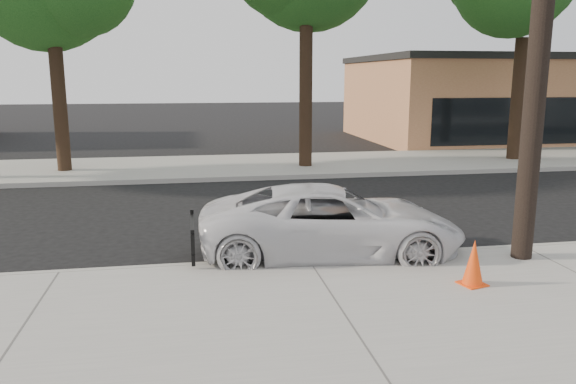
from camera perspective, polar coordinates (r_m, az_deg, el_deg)
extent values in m
plane|color=black|center=(11.62, -0.17, -4.16)|extent=(120.00, 120.00, 0.00)
cube|color=gray|center=(7.63, 5.41, -12.27)|extent=(90.00, 4.40, 0.15)
cube|color=gray|center=(19.85, -4.31, 2.65)|extent=(90.00, 5.00, 0.15)
cube|color=#9E9B93|center=(9.62, 1.96, -7.08)|extent=(90.00, 0.12, 0.16)
cube|color=#AE6B48|center=(32.42, 23.90, 8.59)|extent=(18.00, 10.00, 4.00)
cylinder|color=black|center=(19.68, -22.17, 8.20)|extent=(0.44, 0.44, 4.25)
cylinder|color=black|center=(19.23, 1.81, 9.72)|extent=(0.44, 0.44, 4.75)
cylinder|color=black|center=(22.53, 22.25, 8.71)|extent=(0.44, 0.44, 4.40)
imported|color=silver|center=(9.98, 4.42, -3.03)|extent=(4.82, 2.64, 1.28)
cube|color=#FF450D|center=(8.83, 18.20, -8.85)|extent=(0.43, 0.43, 0.02)
cone|color=#FF450D|center=(8.72, 18.34, -6.80)|extent=(0.38, 0.38, 0.68)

